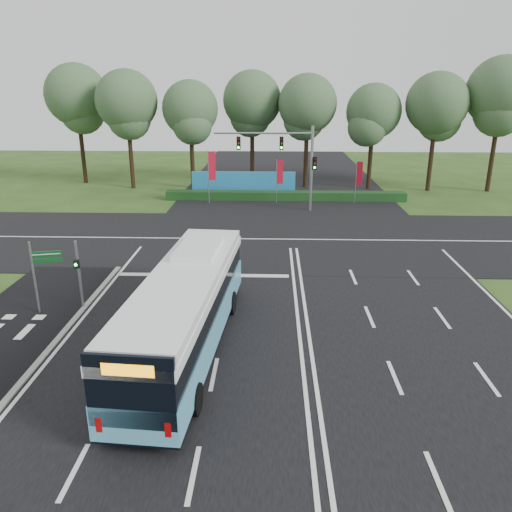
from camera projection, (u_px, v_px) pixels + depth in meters
The scene contains 14 objects.
ground at pixel (297, 317), 22.96m from camera, with size 120.00×120.00×0.00m, color #294918.
road_main at pixel (297, 316), 22.96m from camera, with size 20.00×120.00×0.04m, color black.
road_cross at pixel (289, 240), 34.30m from camera, with size 120.00×14.00×0.05m, color black.
kerb_strip at pixel (54, 344), 20.42m from camera, with size 0.25×18.00×0.12m, color gray.
city_bus at pixel (186, 309), 19.46m from camera, with size 3.55×12.68×3.60m.
pedestrian_signal at pixel (79, 273), 23.20m from camera, with size 0.31×0.41×3.36m.
street_sign at pixel (40, 268), 22.62m from camera, with size 1.34×0.37×3.50m.
banner_flag_left at pixel (211, 169), 43.82m from camera, with size 0.65×0.32×4.73m.
banner_flag_mid at pixel (279, 174), 44.14m from camera, with size 0.58×0.06×3.95m.
banner_flag_right at pixel (359, 176), 43.83m from camera, with size 0.53×0.27×3.86m.
traffic_light_gantry at pixel (290, 155), 40.81m from camera, with size 8.41×0.28×7.00m.
hedge at pixel (285, 196), 45.99m from camera, with size 22.00×1.20×0.80m, color #133414.
blue_hoarding at pixel (243, 183), 48.25m from camera, with size 10.00×0.30×2.20m, color teal.
eucalyptus_row at pixel (282, 101), 49.13m from camera, with size 48.37×9.95×12.81m.
Camera 1 is at (-1.24, -20.86, 10.12)m, focal length 35.00 mm.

